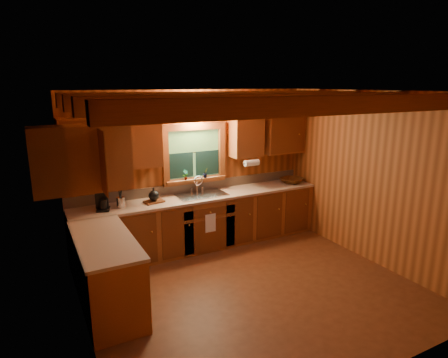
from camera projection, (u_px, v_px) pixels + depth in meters
name	position (u px, v px, depth m)	size (l,w,h in m)	color
room	(253.00, 196.00, 4.87)	(4.20, 4.20, 4.20)	#5C2D16
ceiling_beams	(255.00, 101.00, 4.58)	(4.20, 2.54, 0.18)	brown
base_cabinets	(181.00, 233.00, 5.96)	(4.20, 2.22, 0.86)	brown
countertop	(181.00, 206.00, 5.86)	(4.20, 2.24, 0.04)	tan
backsplash	(195.00, 186.00, 6.56)	(4.20, 0.02, 0.16)	tan
dishwasher_panel	(129.00, 262.00, 5.00)	(0.02, 0.60, 0.80)	white
upper_cabinets	(171.00, 142.00, 5.70)	(4.19, 1.77, 0.78)	brown
window	(194.00, 155.00, 6.42)	(1.12, 0.08, 1.00)	brown
window_sill	(196.00, 179.00, 6.47)	(1.06, 0.14, 0.04)	brown
wall_sconce	(197.00, 117.00, 6.16)	(0.45, 0.21, 0.17)	black
paper_towel_roll	(252.00, 163.00, 6.58)	(0.11, 0.11, 0.27)	white
dish_towel	(211.00, 223.00, 6.14)	(0.18, 0.01, 0.30)	white
sink	(201.00, 198.00, 6.35)	(0.82, 0.48, 0.43)	silver
coffee_maker	(102.00, 200.00, 5.57)	(0.18, 0.23, 0.31)	black
utensil_crock	(121.00, 202.00, 5.69)	(0.13, 0.13, 0.35)	silver
cutting_board	(154.00, 201.00, 5.95)	(0.29, 0.21, 0.03)	#622E15
teakettle	(154.00, 196.00, 5.93)	(0.16, 0.16, 0.21)	black
wicker_basket	(292.00, 181.00, 7.09)	(0.40, 0.40, 0.10)	#48230C
potted_plant_left	(186.00, 175.00, 6.33)	(0.09, 0.06, 0.17)	#622E15
potted_plant_right	(205.00, 173.00, 6.49)	(0.09, 0.07, 0.17)	#622E15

